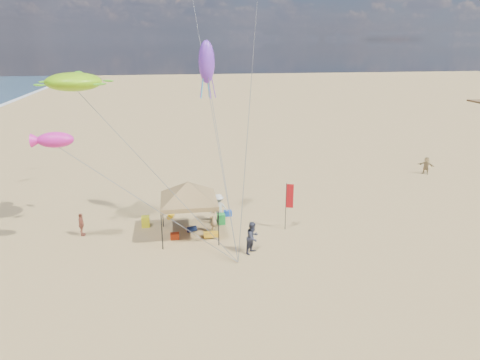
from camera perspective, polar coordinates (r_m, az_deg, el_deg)
The scene contains 19 objects.
ground at distance 24.36m, azimuth 1.11°, elevation -11.15°, with size 280.00×280.00×0.00m, color tan.
canopy_tent at distance 26.86m, azimuth -6.75°, elevation -0.48°, with size 6.68×6.68×4.12m.
feather_flag at distance 28.17m, azimuth 6.31°, elevation -2.45°, with size 0.47×0.16×3.16m.
cooler_red at distance 27.70m, azimuth -8.43°, elevation -7.19°, with size 0.54×0.38×0.38m, color #A62B0D.
cooler_blue at distance 30.87m, azimuth -1.59°, elevation -4.31°, with size 0.54×0.38×0.38m, color #1543AF.
bag_navy at distance 28.57m, azimuth -6.24°, elevation -6.32°, with size 0.36×0.36×0.60m, color #0D1739.
bag_orange at distance 30.83m, azimuth -8.94°, elevation -4.58°, with size 0.36×0.36×0.60m, color #E4A50C.
chair_green at distance 29.52m, azimuth -2.45°, elevation -5.05°, with size 0.50×0.50×0.70m, color green.
chair_yellow at distance 29.73m, azimuth -12.10°, elevation -5.28°, with size 0.50×0.50×0.70m, color #FFF81C.
crate_grey at distance 27.67m, azimuth -3.37°, elevation -7.15°, with size 0.34×0.30×0.28m, color gray.
beach_cart at distance 27.66m, azimuth -3.77°, elevation -7.03°, with size 0.90×0.50×0.24m, color yellow.
person_near_a at distance 28.15m, azimuth -3.43°, elevation -5.20°, with size 0.60×0.39×1.64m, color tan.
person_near_b at distance 25.43m, azimuth 1.66°, elevation -7.44°, with size 0.93×0.72×1.90m, color #343747.
person_near_c at distance 29.78m, azimuth -2.77°, elevation -3.59°, with size 1.23×0.71×1.91m, color beige.
person_far_a at distance 29.36m, azimuth -19.80°, elevation -5.44°, with size 0.87×0.36×1.48m, color #A95841.
person_far_c at distance 43.71m, azimuth 22.91°, elevation 1.76°, with size 1.48×0.47×1.60m, color tan.
turtle_kite at distance 27.45m, azimuth -20.72°, elevation 11.77°, with size 3.18×2.54×1.06m, color #82D30D.
fish_kite at distance 25.70m, azimuth -22.74°, elevation 4.81°, with size 1.92×0.96×0.85m, color #E71E9F.
squid_kite at distance 27.30m, azimuth -4.34°, elevation 14.97°, with size 0.97×0.97×2.51m, color purple.
Camera 1 is at (-3.76, -21.01, 11.75)m, focal length 33.03 mm.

